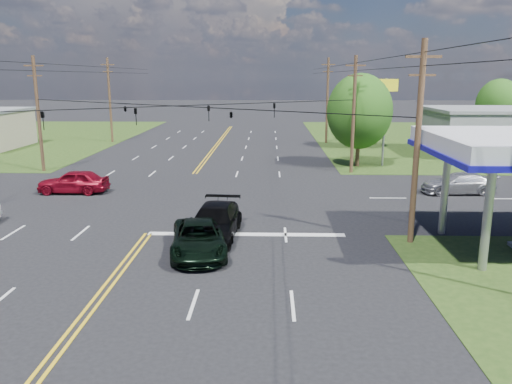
{
  "coord_description": "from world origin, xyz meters",
  "views": [
    {
      "loc": [
        6.14,
        -20.16,
        7.84
      ],
      "look_at": [
        5.45,
        6.0,
        1.77
      ],
      "focal_mm": 35.0,
      "sensor_mm": 36.0,
      "label": 1
    }
  ],
  "objects_px": {
    "retail_ne": "(500,132)",
    "tree_far_r": "(499,104)",
    "pole_right_far": "(327,100)",
    "pole_left_far": "(110,99)",
    "tree_right_a": "(359,111)",
    "pickup_dkgreen": "(199,238)",
    "pole_nw": "(38,113)",
    "pole_se": "(417,141)",
    "pole_ne": "(354,113)",
    "suv_black": "(215,222)",
    "tree_right_b": "(363,110)"
  },
  "relations": [
    {
      "from": "pole_se",
      "to": "pole_left_far",
      "type": "relative_size",
      "value": 0.95
    },
    {
      "from": "pole_nw",
      "to": "pole_left_far",
      "type": "relative_size",
      "value": 0.95
    },
    {
      "from": "retail_ne",
      "to": "suv_black",
      "type": "bearing_deg",
      "value": -132.96
    },
    {
      "from": "retail_ne",
      "to": "pole_right_far",
      "type": "bearing_deg",
      "value": 154.8
    },
    {
      "from": "pole_nw",
      "to": "pole_left_far",
      "type": "distance_m",
      "value": 19.0
    },
    {
      "from": "tree_right_b",
      "to": "pole_right_far",
      "type": "bearing_deg",
      "value": 131.19
    },
    {
      "from": "pole_right_far",
      "to": "tree_right_b",
      "type": "distance_m",
      "value": 5.4
    },
    {
      "from": "pole_se",
      "to": "pole_ne",
      "type": "xyz_separation_m",
      "value": [
        0.0,
        18.0,
        0.0
      ]
    },
    {
      "from": "pole_se",
      "to": "pole_ne",
      "type": "distance_m",
      "value": 18.0
    },
    {
      "from": "tree_far_r",
      "to": "pole_left_far",
      "type": "bearing_deg",
      "value": -177.56
    },
    {
      "from": "pole_ne",
      "to": "tree_right_a",
      "type": "relative_size",
      "value": 1.16
    },
    {
      "from": "pole_ne",
      "to": "tree_right_b",
      "type": "xyz_separation_m",
      "value": [
        3.5,
        15.0,
        -0.7
      ]
    },
    {
      "from": "pole_se",
      "to": "pole_right_far",
      "type": "bearing_deg",
      "value": 90.0
    },
    {
      "from": "retail_ne",
      "to": "pole_right_far",
      "type": "distance_m",
      "value": 19.02
    },
    {
      "from": "pole_ne",
      "to": "pickup_dkgreen",
      "type": "relative_size",
      "value": 1.82
    },
    {
      "from": "retail_ne",
      "to": "tree_far_r",
      "type": "xyz_separation_m",
      "value": [
        4.0,
        10.0,
        2.34
      ]
    },
    {
      "from": "tree_right_b",
      "to": "pole_ne",
      "type": "bearing_deg",
      "value": -103.13
    },
    {
      "from": "pole_right_far",
      "to": "retail_ne",
      "type": "bearing_deg",
      "value": -25.2
    },
    {
      "from": "pole_right_far",
      "to": "pickup_dkgreen",
      "type": "relative_size",
      "value": 1.92
    },
    {
      "from": "pole_se",
      "to": "tree_far_r",
      "type": "distance_m",
      "value": 44.3
    },
    {
      "from": "pole_left_far",
      "to": "tree_right_b",
      "type": "relative_size",
      "value": 1.41
    },
    {
      "from": "suv_black",
      "to": "pole_left_far",
      "type": "bearing_deg",
      "value": 118.34
    },
    {
      "from": "pole_left_far",
      "to": "pickup_dkgreen",
      "type": "xyz_separation_m",
      "value": [
        16.0,
        -38.85,
        -4.44
      ]
    },
    {
      "from": "pole_ne",
      "to": "suv_black",
      "type": "height_order",
      "value": "pole_ne"
    },
    {
      "from": "tree_far_r",
      "to": "pickup_dkgreen",
      "type": "distance_m",
      "value": 51.42
    },
    {
      "from": "pole_left_far",
      "to": "pickup_dkgreen",
      "type": "bearing_deg",
      "value": -67.61
    },
    {
      "from": "pole_ne",
      "to": "tree_right_a",
      "type": "xyz_separation_m",
      "value": [
        1.0,
        3.0,
        -0.05
      ]
    },
    {
      "from": "pole_se",
      "to": "retail_ne",
      "type": "bearing_deg",
      "value": 59.62
    },
    {
      "from": "tree_right_a",
      "to": "pole_left_far",
      "type": "bearing_deg",
      "value": 149.35
    },
    {
      "from": "pole_nw",
      "to": "tree_right_a",
      "type": "height_order",
      "value": "pole_nw"
    },
    {
      "from": "retail_ne",
      "to": "pole_ne",
      "type": "xyz_separation_m",
      "value": [
        -17.0,
        -11.0,
        2.72
      ]
    },
    {
      "from": "pole_se",
      "to": "pole_ne",
      "type": "relative_size",
      "value": 1.0
    },
    {
      "from": "pickup_dkgreen",
      "to": "pole_nw",
      "type": "bearing_deg",
      "value": 121.01
    },
    {
      "from": "retail_ne",
      "to": "tree_right_a",
      "type": "distance_m",
      "value": 18.09
    },
    {
      "from": "pole_ne",
      "to": "pole_left_far",
      "type": "xyz_separation_m",
      "value": [
        -26.0,
        19.0,
        0.25
      ]
    },
    {
      "from": "tree_far_r",
      "to": "pickup_dkgreen",
      "type": "bearing_deg",
      "value": -127.2
    },
    {
      "from": "tree_right_b",
      "to": "tree_far_r",
      "type": "xyz_separation_m",
      "value": [
        17.5,
        6.0,
        0.33
      ]
    },
    {
      "from": "pole_ne",
      "to": "pickup_dkgreen",
      "type": "distance_m",
      "value": 22.61
    },
    {
      "from": "retail_ne",
      "to": "pole_se",
      "type": "xyz_separation_m",
      "value": [
        -17.0,
        -29.0,
        2.72
      ]
    },
    {
      "from": "tree_right_b",
      "to": "pole_nw",
      "type": "bearing_deg",
      "value": -153.05
    },
    {
      "from": "pickup_dkgreen",
      "to": "suv_black",
      "type": "relative_size",
      "value": 0.93
    },
    {
      "from": "pole_se",
      "to": "pickup_dkgreen",
      "type": "distance_m",
      "value": 11.0
    },
    {
      "from": "pole_right_far",
      "to": "pickup_dkgreen",
      "type": "xyz_separation_m",
      "value": [
        -10.0,
        -38.85,
        -4.44
      ]
    },
    {
      "from": "tree_right_b",
      "to": "pickup_dkgreen",
      "type": "bearing_deg",
      "value": -111.18
    },
    {
      "from": "pole_left_far",
      "to": "tree_right_a",
      "type": "height_order",
      "value": "pole_left_far"
    },
    {
      "from": "pole_nw",
      "to": "pole_right_far",
      "type": "bearing_deg",
      "value": 36.16
    },
    {
      "from": "pole_nw",
      "to": "tree_right_a",
      "type": "distance_m",
      "value": 27.17
    },
    {
      "from": "pole_ne",
      "to": "tree_far_r",
      "type": "xyz_separation_m",
      "value": [
        21.0,
        21.0,
        -0.37
      ]
    },
    {
      "from": "pole_ne",
      "to": "pole_left_far",
      "type": "relative_size",
      "value": 0.95
    },
    {
      "from": "pole_ne",
      "to": "pole_left_far",
      "type": "distance_m",
      "value": 32.2
    }
  ]
}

